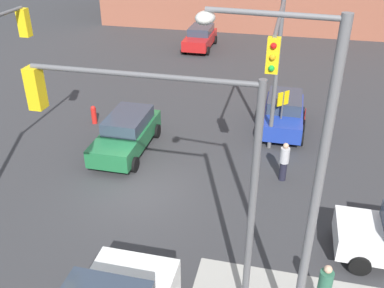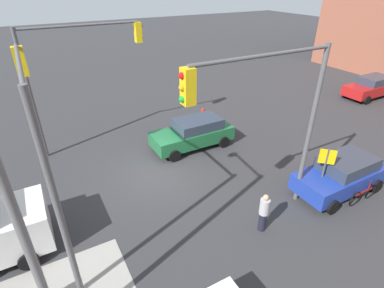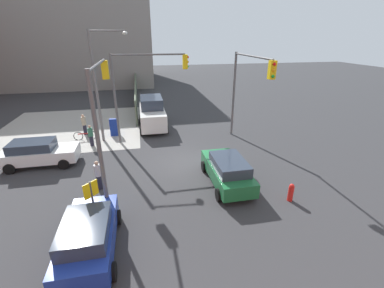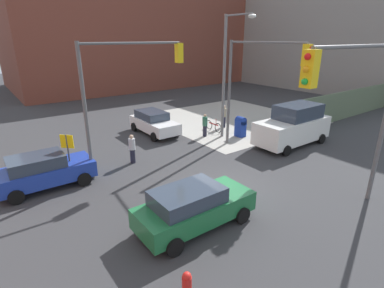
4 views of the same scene
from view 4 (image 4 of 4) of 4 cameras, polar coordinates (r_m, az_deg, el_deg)
ground_plane at (r=14.20m, az=5.68°, el=-8.32°), size 120.00×120.00×0.00m
sidewalk_corner at (r=26.13m, az=7.24°, el=4.82°), size 12.00×12.00×0.01m
construction_fence at (r=31.05m, az=29.35°, el=7.09°), size 22.82×0.12×2.40m
building_warehouse_north at (r=47.67m, az=-12.23°, el=20.22°), size 32.00×18.00×14.84m
building_loft_east at (r=49.53m, az=29.25°, el=18.58°), size 20.00×24.00×15.38m
smokestack at (r=53.21m, az=6.49°, el=23.20°), size 1.80×1.80×19.99m
traffic_signal_nw_corner at (r=15.16m, az=-12.37°, el=11.64°), size 5.60×0.36×6.50m
traffic_signal_se_corner at (r=11.87m, az=29.67°, el=7.51°), size 6.00×0.36×6.50m
traffic_signal_ne_corner at (r=17.56m, az=12.08°, el=12.69°), size 0.36×5.51×6.50m
street_lamp_corner at (r=20.14m, az=6.82°, el=14.02°), size 0.60×2.67×8.00m
warning_sign_two_way at (r=15.28m, az=-22.54°, el=-1.01°), size 0.48×0.48×2.40m
mailbox_blue at (r=21.29m, az=9.22°, el=3.40°), size 0.56×0.64×1.43m
fire_hydrant at (r=8.69m, az=-0.99°, el=-25.50°), size 0.26×0.26×0.94m
sedan_green at (r=11.11m, az=0.32°, el=-11.80°), size 4.49×2.02×1.62m
coupe_white at (r=21.84m, az=-7.30°, el=4.13°), size 2.02×4.41×1.62m
sedan_blue at (r=15.44m, az=-26.40°, el=-4.57°), size 4.18×2.02×1.62m
van_white_delivery at (r=20.34m, az=18.76°, el=3.34°), size 5.40×2.32×2.62m
pedestrian_crossing at (r=16.84m, az=-11.33°, el=-0.83°), size 0.36×0.36×1.65m
pedestrian_waiting at (r=23.31m, az=6.09°, el=5.35°), size 0.36×0.36×1.75m
pedestrian_walking_north at (r=21.03m, az=2.48°, el=3.66°), size 0.36×0.36×1.63m
bicycle_leaning_on_fence at (r=22.54m, az=4.12°, el=3.42°), size 0.05×1.75×0.97m
bicycle_at_crosswalk at (r=16.55m, az=-27.64°, el=-5.08°), size 1.75×0.05×0.97m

